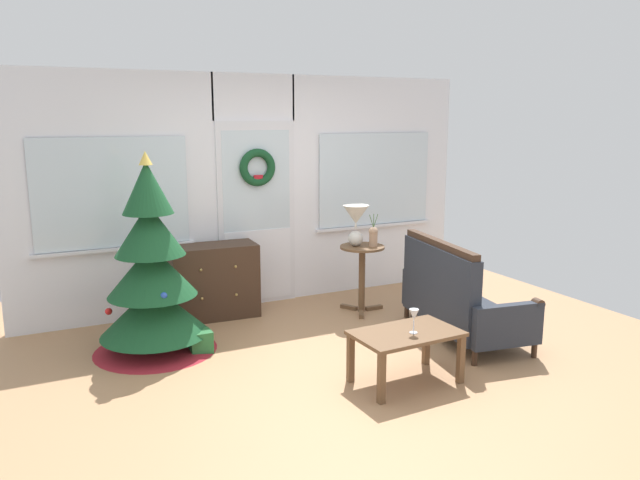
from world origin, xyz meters
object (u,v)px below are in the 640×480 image
at_px(wine_glass, 414,316).
at_px(settee_sofa, 456,299).
at_px(flower_vase, 373,235).
at_px(side_table, 362,265).
at_px(coffee_table, 406,339).
at_px(gift_box, 200,342).
at_px(dresser_cabinet, 214,281).
at_px(christmas_tree, 152,281).
at_px(table_lamp, 356,220).

bearing_deg(wine_glass, settee_sofa, 35.67).
distance_m(flower_vase, wine_glass, 1.87).
bearing_deg(flower_vase, side_table, 149.04).
bearing_deg(flower_vase, coffee_table, -112.60).
bearing_deg(wine_glass, coffee_table, 123.43).
relative_size(side_table, flower_vase, 2.09).
bearing_deg(gift_box, dresser_cabinet, 66.00).
distance_m(dresser_cabinet, flower_vase, 1.76).
xyz_separation_m(coffee_table, gift_box, (-1.30, 1.35, -0.26)).
xyz_separation_m(dresser_cabinet, gift_box, (-0.41, -0.93, -0.29)).
relative_size(dresser_cabinet, settee_sofa, 0.59).
bearing_deg(flower_vase, dresser_cabinet, 159.08).
distance_m(christmas_tree, settee_sofa, 2.84).
distance_m(side_table, coffee_table, 1.84).
bearing_deg(coffee_table, table_lamp, 73.16).
xyz_separation_m(flower_vase, gift_box, (-2.00, -0.32, -0.75)).
bearing_deg(table_lamp, settee_sofa, -66.77).
height_order(side_table, flower_vase, flower_vase).
height_order(flower_vase, coffee_table, flower_vase).
height_order(side_table, table_lamp, table_lamp).
relative_size(christmas_tree, flower_vase, 5.16).
relative_size(settee_sofa, flower_vase, 4.45).
relative_size(coffee_table, wine_glass, 4.41).
distance_m(settee_sofa, gift_box, 2.44).
bearing_deg(table_lamp, coffee_table, -106.84).
xyz_separation_m(flower_vase, coffee_table, (-0.70, -1.68, -0.49)).
relative_size(table_lamp, gift_box, 2.21).
xyz_separation_m(side_table, coffee_table, (-0.60, -1.74, -0.16)).
xyz_separation_m(dresser_cabinet, wine_glass, (0.92, -2.33, 0.18)).
height_order(christmas_tree, wine_glass, christmas_tree).
height_order(christmas_tree, side_table, christmas_tree).
relative_size(christmas_tree, table_lamp, 4.11).
xyz_separation_m(side_table, gift_box, (-1.90, -0.38, -0.42)).
relative_size(dresser_cabinet, coffee_table, 1.07).
distance_m(settee_sofa, flower_vase, 1.17).
height_order(dresser_cabinet, wine_glass, dresser_cabinet).
relative_size(table_lamp, wine_glass, 2.26).
height_order(dresser_cabinet, settee_sofa, settee_sofa).
relative_size(dresser_cabinet, side_table, 1.26).
xyz_separation_m(wine_glass, gift_box, (-1.34, 1.40, -0.47)).
xyz_separation_m(christmas_tree, coffee_table, (1.66, -1.58, -0.29)).
bearing_deg(gift_box, coffee_table, -46.09).
xyz_separation_m(side_table, wine_glass, (-0.56, -1.79, 0.05)).
bearing_deg(coffee_table, christmas_tree, 136.34).
bearing_deg(table_lamp, flower_vase, -32.01).
relative_size(coffee_table, gift_box, 4.31).
distance_m(settee_sofa, coffee_table, 1.21).
distance_m(table_lamp, wine_glass, 1.95).
relative_size(side_table, gift_box, 3.68).
bearing_deg(settee_sofa, side_table, 111.28).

